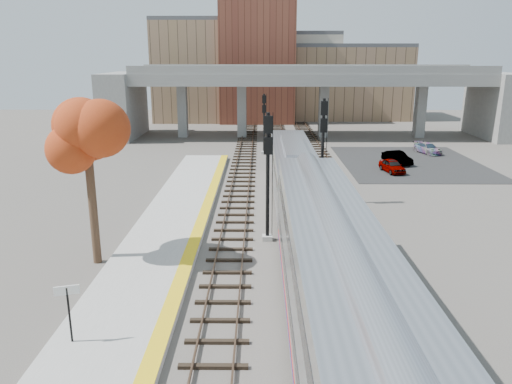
# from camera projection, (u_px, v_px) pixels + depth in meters

# --- Properties ---
(ground) EXTENTS (160.00, 160.00, 0.00)m
(ground) POSITION_uv_depth(u_px,v_px,m) (291.00, 279.00, 24.67)
(ground) COLOR #47423D
(ground) RESTS_ON ground
(platform) EXTENTS (4.50, 60.00, 0.35)m
(platform) POSITION_uv_depth(u_px,v_px,m) (145.00, 276.00, 24.68)
(platform) COLOR #9E9E99
(platform) RESTS_ON ground
(yellow_strip) EXTENTS (0.70, 60.00, 0.01)m
(yellow_strip) POSITION_uv_depth(u_px,v_px,m) (183.00, 272.00, 24.62)
(yellow_strip) COLOR yellow
(yellow_strip) RESTS_ON platform
(tracks) EXTENTS (10.70, 95.00, 0.25)m
(tracks) POSITION_uv_depth(u_px,v_px,m) (294.00, 205.00, 36.70)
(tracks) COLOR black
(tracks) RESTS_ON ground
(overpass) EXTENTS (54.00, 12.00, 9.50)m
(overpass) POSITION_uv_depth(u_px,v_px,m) (308.00, 94.00, 66.50)
(overpass) COLOR slate
(overpass) RESTS_ON ground
(buildings_far) EXTENTS (43.00, 21.00, 20.60)m
(buildings_far) POSITION_uv_depth(u_px,v_px,m) (276.00, 72.00, 86.78)
(buildings_far) COLOR #8F6D53
(buildings_far) RESTS_ON ground
(parking_lot) EXTENTS (14.00, 18.00, 0.04)m
(parking_lot) POSITION_uv_depth(u_px,v_px,m) (410.00, 162.00, 51.56)
(parking_lot) COLOR black
(parking_lot) RESTS_ON ground
(locomotive) EXTENTS (3.02, 19.05, 4.10)m
(locomotive) POSITION_uv_depth(u_px,v_px,m) (293.00, 170.00, 38.04)
(locomotive) COLOR #A8AAB2
(locomotive) RESTS_ON ground
(coach) EXTENTS (3.03, 25.00, 5.00)m
(coach) POSITION_uv_depth(u_px,v_px,m) (339.00, 309.00, 16.10)
(coach) COLOR #A8AAB2
(coach) RESTS_ON ground
(signal_mast_near) EXTENTS (0.60, 0.64, 7.63)m
(signal_mast_near) POSITION_uv_depth(u_px,v_px,m) (268.00, 178.00, 28.83)
(signal_mast_near) COLOR #9E9E99
(signal_mast_near) RESTS_ON ground
(signal_mast_mid) EXTENTS (0.60, 0.64, 7.78)m
(signal_mast_mid) POSITION_uv_depth(u_px,v_px,m) (323.00, 151.00, 36.20)
(signal_mast_mid) COLOR #9E9E99
(signal_mast_mid) RESTS_ON ground
(signal_mast_far) EXTENTS (0.60, 0.64, 6.68)m
(signal_mast_far) POSITION_uv_depth(u_px,v_px,m) (264.00, 125.00, 55.28)
(signal_mast_far) COLOR #9E9E99
(signal_mast_far) RESTS_ON ground
(station_sign) EXTENTS (0.88, 0.30, 2.27)m
(station_sign) POSITION_uv_depth(u_px,v_px,m) (68.00, 302.00, 18.26)
(station_sign) COLOR black
(station_sign) RESTS_ON platform
(tree) EXTENTS (3.60, 3.60, 9.05)m
(tree) POSITION_uv_depth(u_px,v_px,m) (87.00, 138.00, 24.97)
(tree) COLOR #382619
(tree) RESTS_ON ground
(car_a) EXTENTS (2.09, 3.80, 1.23)m
(car_a) POSITION_uv_depth(u_px,v_px,m) (392.00, 166.00, 47.03)
(car_a) COLOR #99999E
(car_a) RESTS_ON parking_lot
(car_b) EXTENTS (2.53, 4.11, 1.28)m
(car_b) POSITION_uv_depth(u_px,v_px,m) (397.00, 158.00, 50.66)
(car_b) COLOR #99999E
(car_b) RESTS_ON parking_lot
(car_c) EXTENTS (2.75, 4.29, 1.16)m
(car_c) POSITION_uv_depth(u_px,v_px,m) (428.00, 148.00, 56.18)
(car_c) COLOR #99999E
(car_c) RESTS_ON parking_lot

